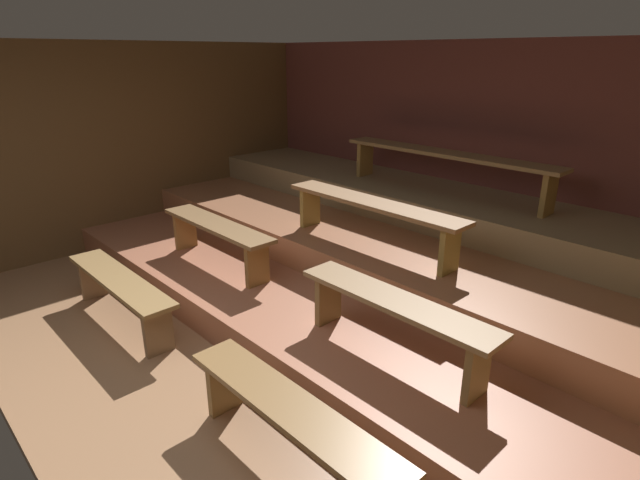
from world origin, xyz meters
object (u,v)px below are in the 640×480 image
bench_floor_right (290,418)px  bench_upper_center (445,159)px  bench_middle_center (372,210)px  bench_lower_right (394,312)px  bench_lower_left (217,232)px  bench_floor_left (120,288)px

bench_floor_right → bench_upper_center: (-1.06, 2.95, 0.87)m
bench_upper_center → bench_middle_center: bearing=-88.5°
bench_lower_right → bench_middle_center: bench_middle_center is taller
bench_lower_left → bench_floor_left: bearing=-93.5°
bench_floor_left → bench_middle_center: (1.21, 1.82, 0.57)m
bench_floor_left → bench_lower_left: (0.06, 0.94, 0.28)m
bench_lower_right → bench_middle_center: bearing=138.0°
bench_floor_left → bench_upper_center: size_ratio=0.66×
bench_middle_center → bench_upper_center: bench_upper_center is taller
bench_floor_right → bench_lower_left: (-2.18, 0.94, 0.28)m
bench_floor_left → bench_upper_center: bench_upper_center is taller
bench_floor_right → bench_upper_center: bearing=109.7°
bench_upper_center → bench_lower_left: bearing=-119.2°
bench_floor_left → bench_floor_right: bearing=0.0°
bench_lower_left → bench_middle_center: (1.15, 0.87, 0.29)m
bench_lower_left → bench_lower_right: size_ratio=1.00×
bench_lower_left → bench_upper_center: bearing=60.8°
bench_lower_left → bench_lower_right: 2.12m
bench_upper_center → bench_lower_right: bearing=-63.5°
bench_floor_right → bench_middle_center: 2.17m
bench_floor_left → bench_floor_right: (2.24, 0.00, 0.00)m
bench_floor_right → bench_lower_left: 2.39m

